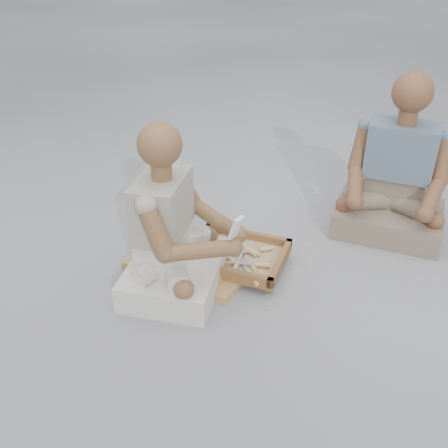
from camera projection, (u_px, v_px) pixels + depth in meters
The scene contains 31 objects.
ground at pixel (231, 303), 2.28m from camera, with size 60.00×60.00×0.00m, color #A0A0A6.
carved_panel at pixel (193, 262), 2.53m from camera, with size 0.60×0.40×0.04m, color olive.
tool_tray at pixel (237, 256), 2.50m from camera, with size 0.52×0.44×0.06m.
chisel_0 at pixel (236, 265), 2.41m from camera, with size 0.06×0.22×0.02m.
chisel_1 at pixel (221, 267), 2.39m from camera, with size 0.20×0.13×0.02m.
chisel_2 at pixel (252, 277), 2.33m from camera, with size 0.18×0.16×0.02m.
chisel_3 at pixel (230, 257), 2.46m from camera, with size 0.19×0.14×0.02m.
chisel_4 at pixel (220, 255), 2.48m from camera, with size 0.08×0.22×0.02m.
chisel_5 at pixel (248, 250), 2.52m from camera, with size 0.21×0.10×0.02m.
chisel_6 at pixel (251, 265), 2.43m from camera, with size 0.18×0.15×0.02m.
chisel_7 at pixel (262, 249), 2.53m from camera, with size 0.17×0.16×0.02m.
chisel_8 at pixel (258, 265), 2.41m from camera, with size 0.21×0.10×0.02m.
chisel_9 at pixel (251, 251), 2.52m from camera, with size 0.22×0.05×0.02m.
wood_chip_0 at pixel (182, 269), 2.51m from camera, with size 0.02×0.01×0.00m, color tan.
wood_chip_1 at pixel (167, 270), 2.50m from camera, with size 0.02×0.01×0.00m, color tan.
wood_chip_2 at pixel (272, 285), 2.39m from camera, with size 0.02×0.01×0.00m, color tan.
wood_chip_3 at pixel (224, 239), 2.74m from camera, with size 0.02×0.01×0.00m, color tan.
wood_chip_4 at pixel (218, 264), 2.55m from camera, with size 0.02×0.01×0.00m, color tan.
wood_chip_5 at pixel (306, 240), 2.74m from camera, with size 0.02×0.01×0.00m, color tan.
wood_chip_6 at pixel (305, 266), 2.53m from camera, with size 0.02×0.01×0.00m, color tan.
wood_chip_7 at pixel (270, 309), 2.25m from camera, with size 0.02×0.01×0.00m, color tan.
wood_chip_8 at pixel (203, 285), 2.40m from camera, with size 0.02×0.01×0.00m, color tan.
wood_chip_9 at pixel (294, 264), 2.54m from camera, with size 0.02×0.01×0.00m, color tan.
wood_chip_10 at pixel (266, 295), 2.33m from camera, with size 0.02×0.01×0.00m, color tan.
wood_chip_11 at pixel (267, 243), 2.71m from camera, with size 0.02×0.01×0.00m, color tan.
wood_chip_12 at pixel (316, 254), 2.62m from camera, with size 0.02×0.01×0.00m, color tan.
wood_chip_13 at pixel (275, 289), 2.37m from camera, with size 0.02×0.01×0.00m, color tan.
wood_chip_14 at pixel (229, 244), 2.71m from camera, with size 0.02×0.01×0.00m, color tan.
craftsman at pixel (173, 237), 2.26m from camera, with size 0.60×0.61×0.81m.
companion at pixel (395, 182), 2.70m from camera, with size 0.61×0.51×0.88m.
mobile_phone at pixel (236, 228), 2.09m from camera, with size 0.06×0.06×0.12m.
Camera 1 is at (0.82, -1.57, 1.49)m, focal length 40.00 mm.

